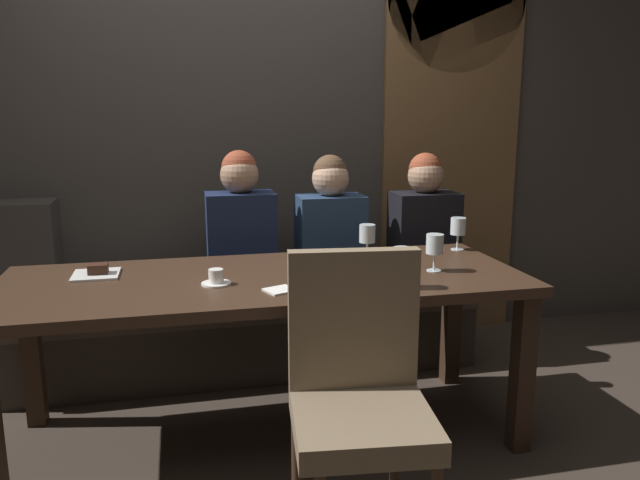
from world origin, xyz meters
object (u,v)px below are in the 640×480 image
(diner_bearded, at_px, (330,227))
(espresso_cup, at_px, (216,278))
(wine_glass_far_right, at_px, (402,260))
(wine_glass_near_right, at_px, (435,245))
(dessert_plate, at_px, (97,273))
(diner_redhead, at_px, (241,228))
(wine_glass_end_right, at_px, (458,228))
(chair_near_side, at_px, (358,383))
(diner_far_end, at_px, (424,224))
(dining_table, at_px, (266,296))
(wine_glass_far_left, at_px, (367,235))
(banquette_bench, at_px, (249,333))

(diner_bearded, xyz_separation_m, espresso_cup, (-0.67, -0.79, -0.04))
(diner_bearded, height_order, wine_glass_far_right, diner_bearded)
(wine_glass_near_right, xyz_separation_m, dessert_plate, (-1.43, 0.25, -0.10))
(diner_redhead, height_order, diner_bearded, diner_redhead)
(wine_glass_end_right, relative_size, dessert_plate, 0.86)
(wine_glass_near_right, relative_size, wine_glass_far_right, 1.00)
(chair_near_side, distance_m, wine_glass_near_right, 0.88)
(diner_far_end, distance_m, wine_glass_end_right, 0.40)
(diner_far_end, bearing_deg, dessert_plate, -163.10)
(dining_table, xyz_separation_m, espresso_cup, (-0.21, -0.08, 0.11))
(diner_bearded, relative_size, dessert_plate, 3.92)
(wine_glass_near_right, bearing_deg, diner_far_end, 70.90)
(diner_bearded, xyz_separation_m, wine_glass_far_left, (0.06, -0.50, 0.05))
(dining_table, height_order, wine_glass_far_right, wine_glass_far_right)
(dining_table, bearing_deg, diner_redhead, 92.55)
(espresso_cup, bearing_deg, dessert_plate, 152.85)
(chair_near_side, height_order, wine_glass_near_right, chair_near_side)
(wine_glass_near_right, distance_m, wine_glass_far_left, 0.36)
(diner_bearded, relative_size, wine_glass_far_left, 4.55)
(espresso_cup, bearing_deg, wine_glass_far_left, 21.70)
(wine_glass_far_left, bearing_deg, wine_glass_end_right, 8.77)
(wine_glass_end_right, bearing_deg, wine_glass_near_right, -127.72)
(dining_table, xyz_separation_m, wine_glass_far_right, (0.50, -0.30, 0.20))
(wine_glass_end_right, bearing_deg, diner_far_end, 92.47)
(dining_table, height_order, espresso_cup, espresso_cup)
(wine_glass_far_right, distance_m, dessert_plate, 1.29)
(diner_bearded, bearing_deg, diner_far_end, -2.67)
(diner_bearded, bearing_deg, wine_glass_far_right, -87.56)
(diner_far_end, distance_m, espresso_cup, 1.43)
(diner_bearded, relative_size, wine_glass_end_right, 4.55)
(banquette_bench, xyz_separation_m, diner_far_end, (0.99, -0.02, 0.58))
(diner_redhead, distance_m, wine_glass_far_left, 0.74)
(wine_glass_near_right, bearing_deg, dessert_plate, 170.19)
(diner_far_end, distance_m, wine_glass_far_right, 1.10)
(chair_near_side, relative_size, diner_redhead, 1.26)
(dining_table, relative_size, banquette_bench, 0.88)
(chair_near_side, bearing_deg, espresso_cup, 122.86)
(wine_glass_far_right, xyz_separation_m, dessert_plate, (-1.20, 0.46, -0.10))
(espresso_cup, bearing_deg, wine_glass_near_right, 0.15)
(wine_glass_far_left, height_order, dessert_plate, wine_glass_far_left)
(diner_redhead, bearing_deg, chair_near_side, -80.76)
(diner_far_end, relative_size, wine_glass_end_right, 4.57)
(diner_bearded, distance_m, wine_glass_end_right, 0.70)
(diner_redhead, xyz_separation_m, diner_far_end, (1.03, -0.02, -0.01))
(wine_glass_end_right, bearing_deg, wine_glass_far_right, -131.43)
(dessert_plate, bearing_deg, diner_redhead, 38.71)
(wine_glass_far_right, bearing_deg, diner_bearded, 92.44)
(dining_table, height_order, diner_redhead, diner_redhead)
(dining_table, bearing_deg, wine_glass_near_right, -6.23)
(banquette_bench, relative_size, diner_redhead, 3.22)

